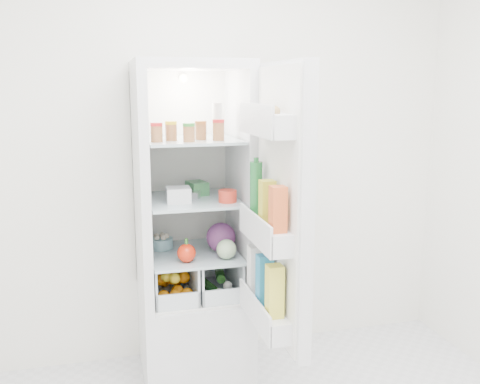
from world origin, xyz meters
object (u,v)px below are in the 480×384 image
object	(u,v)px
red_cabbage	(221,237)
mushroom_bowl	(161,243)
refrigerator	(192,263)
fridge_door	(278,212)

from	to	relation	value
red_cabbage	mushroom_bowl	distance (m)	0.35
red_cabbage	mushroom_bowl	world-z (taller)	red_cabbage
refrigerator	mushroom_bowl	size ratio (longest dim) A/B	13.65
red_cabbage	mushroom_bowl	xyz separation A→B (m)	(-0.32, 0.14, -0.05)
refrigerator	red_cabbage	xyz separation A→B (m)	(0.15, -0.08, 0.16)
fridge_door	red_cabbage	bearing A→B (deg)	14.79
refrigerator	red_cabbage	bearing A→B (deg)	-28.01
refrigerator	red_cabbage	distance (m)	0.24
refrigerator	fridge_door	distance (m)	0.82
mushroom_bowl	red_cabbage	bearing A→B (deg)	-23.56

